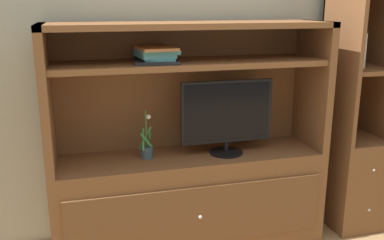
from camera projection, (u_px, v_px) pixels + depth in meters
name	position (u px, v px, depth m)	size (l,w,h in m)	color
painted_rear_wall	(177.00, 36.00, 2.97)	(6.00, 0.10, 2.80)	gray
media_console	(190.00, 177.00, 2.89)	(1.79, 0.50, 1.51)	brown
tv_monitor	(227.00, 115.00, 2.80)	(0.61, 0.22, 0.49)	black
potted_plant	(147.00, 149.00, 2.77)	(0.09, 0.10, 0.32)	#384C56
magazine_stack	(156.00, 55.00, 2.61)	(0.29, 0.36, 0.09)	black
bookshelf_tall	(353.00, 146.00, 3.18)	(0.39, 0.48, 1.78)	brown
upright_book_row	(352.00, 49.00, 2.96)	(0.11, 0.18, 0.27)	silver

